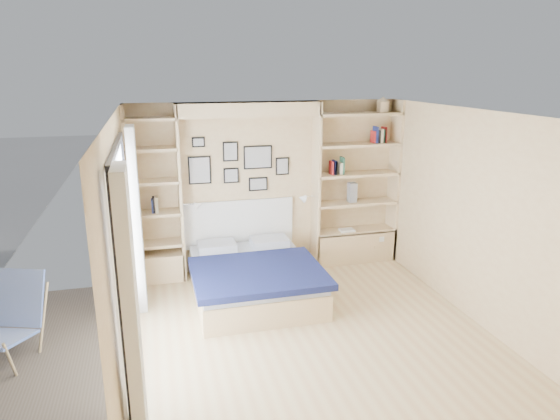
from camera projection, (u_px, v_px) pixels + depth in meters
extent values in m
plane|color=#CCB37F|center=(314.00, 336.00, 5.69)|extent=(4.50, 4.50, 0.00)
plane|color=#D3B887|center=(268.00, 186.00, 7.44)|extent=(4.00, 0.00, 4.00)
plane|color=#D3B887|center=(426.00, 337.00, 3.25)|extent=(4.00, 0.00, 4.00)
plane|color=#D3B887|center=(121.00, 249.00, 4.86)|extent=(0.00, 4.50, 4.50)
plane|color=#D3B887|center=(478.00, 219.00, 5.84)|extent=(0.00, 4.50, 4.50)
plane|color=white|center=(318.00, 114.00, 5.01)|extent=(4.50, 4.50, 0.00)
cube|color=tan|center=(180.00, 194.00, 6.96)|extent=(0.04, 0.35, 2.50)
cube|color=tan|center=(316.00, 186.00, 7.45)|extent=(0.04, 0.35, 2.50)
cube|color=tan|center=(249.00, 109.00, 6.89)|extent=(2.00, 0.35, 0.20)
cube|color=tan|center=(394.00, 182.00, 7.76)|extent=(0.04, 0.35, 2.50)
cube|color=tan|center=(129.00, 197.00, 6.80)|extent=(0.04, 0.35, 2.50)
cube|color=tan|center=(354.00, 245.00, 7.88)|extent=(1.30, 0.35, 0.50)
cube|color=tan|center=(159.00, 267.00, 7.16)|extent=(0.70, 0.35, 0.40)
cube|color=black|center=(115.00, 149.00, 4.60)|extent=(0.04, 2.08, 0.06)
cube|color=black|center=(134.00, 358.00, 5.20)|extent=(0.04, 2.08, 0.06)
cube|color=black|center=(121.00, 309.00, 3.96)|extent=(0.04, 0.06, 2.20)
cube|color=black|center=(129.00, 231.00, 5.86)|extent=(0.04, 0.06, 2.20)
cube|color=silver|center=(125.00, 261.00, 4.90)|extent=(0.01, 2.00, 2.20)
cube|color=white|center=(132.00, 318.00, 3.71)|extent=(0.10, 0.45, 2.30)
cube|color=white|center=(137.00, 220.00, 6.13)|extent=(0.10, 0.45, 2.30)
cube|color=tan|center=(354.00, 230.00, 7.81)|extent=(1.30, 0.35, 0.04)
cube|color=tan|center=(355.00, 203.00, 7.69)|extent=(1.30, 0.35, 0.04)
cube|color=tan|center=(357.00, 174.00, 7.57)|extent=(1.30, 0.35, 0.04)
cube|color=tan|center=(358.00, 145.00, 7.45)|extent=(1.30, 0.35, 0.04)
cube|color=tan|center=(359.00, 114.00, 7.32)|extent=(1.30, 0.35, 0.04)
cube|color=tan|center=(158.00, 244.00, 7.07)|extent=(0.70, 0.35, 0.04)
cube|color=tan|center=(156.00, 213.00, 6.95)|extent=(0.70, 0.35, 0.04)
cube|color=tan|center=(153.00, 182.00, 6.82)|extent=(0.70, 0.35, 0.04)
cube|color=tan|center=(151.00, 149.00, 6.70)|extent=(0.70, 0.35, 0.04)
cube|color=tan|center=(149.00, 119.00, 6.59)|extent=(0.70, 0.35, 0.04)
cube|color=tan|center=(253.00, 284.00, 6.67)|extent=(1.54, 1.93, 0.34)
cube|color=#B4B9C5|center=(253.00, 268.00, 6.61)|extent=(1.50, 1.89, 0.10)
cube|color=#11163D|center=(258.00, 273.00, 6.29)|extent=(1.64, 1.35, 0.08)
cube|color=#B4B9C5|center=(217.00, 247.00, 7.11)|extent=(0.53, 0.39, 0.12)
cube|color=#B4B9C5|center=(269.00, 242.00, 7.30)|extent=(0.53, 0.39, 0.12)
cube|color=white|center=(239.00, 223.00, 7.45)|extent=(1.64, 0.04, 0.70)
cube|color=black|center=(200.00, 170.00, 7.09)|extent=(0.32, 0.02, 0.40)
cube|color=gray|center=(200.00, 170.00, 7.08)|extent=(0.28, 0.01, 0.36)
cube|color=black|center=(230.00, 152.00, 7.14)|extent=(0.22, 0.02, 0.28)
cube|color=gray|center=(231.00, 152.00, 7.13)|extent=(0.18, 0.01, 0.24)
cube|color=black|center=(231.00, 175.00, 7.23)|extent=(0.22, 0.02, 0.22)
cube|color=gray|center=(231.00, 176.00, 7.22)|extent=(0.18, 0.01, 0.18)
cube|color=black|center=(258.00, 157.00, 7.26)|extent=(0.42, 0.02, 0.34)
cube|color=gray|center=(258.00, 157.00, 7.25)|extent=(0.38, 0.01, 0.30)
cube|color=black|center=(258.00, 184.00, 7.37)|extent=(0.28, 0.02, 0.20)
cube|color=gray|center=(258.00, 184.00, 7.36)|extent=(0.24, 0.01, 0.16)
cube|color=black|center=(282.00, 166.00, 7.39)|extent=(0.20, 0.02, 0.26)
cube|color=gray|center=(283.00, 166.00, 7.38)|extent=(0.16, 0.01, 0.22)
cube|color=black|center=(198.00, 142.00, 6.99)|extent=(0.18, 0.02, 0.14)
cube|color=gray|center=(198.00, 142.00, 6.98)|extent=(0.14, 0.01, 0.10)
cylinder|color=silver|center=(191.00, 204.00, 6.96)|extent=(0.20, 0.02, 0.02)
cone|color=white|center=(198.00, 205.00, 6.99)|extent=(0.13, 0.12, 0.15)
cylinder|color=silver|center=(308.00, 196.00, 7.38)|extent=(0.20, 0.02, 0.02)
cone|color=white|center=(302.00, 198.00, 7.36)|extent=(0.13, 0.12, 0.15)
cube|color=#A51E1E|center=(331.00, 168.00, 7.43)|extent=(0.02, 0.15, 0.20)
cube|color=navy|center=(334.00, 167.00, 7.44)|extent=(0.03, 0.15, 0.21)
cube|color=black|center=(335.00, 167.00, 7.44)|extent=(0.03, 0.15, 0.20)
cube|color=#BFB28C|center=(340.00, 168.00, 7.47)|extent=(0.04, 0.15, 0.17)
cube|color=#26593F|center=(342.00, 165.00, 7.46)|extent=(0.03, 0.15, 0.25)
cube|color=#A51E1E|center=(373.00, 137.00, 7.47)|extent=(0.02, 0.15, 0.18)
cube|color=navy|center=(375.00, 135.00, 7.47)|extent=(0.03, 0.15, 0.24)
cube|color=black|center=(378.00, 136.00, 7.49)|extent=(0.03, 0.15, 0.19)
cube|color=#BFB28C|center=(380.00, 136.00, 7.49)|extent=(0.04, 0.15, 0.20)
cube|color=#26593F|center=(383.00, 136.00, 7.51)|extent=(0.03, 0.15, 0.20)
cube|color=#A51E1E|center=(384.00, 135.00, 7.50)|extent=(0.03, 0.15, 0.23)
cube|color=navy|center=(152.00, 206.00, 6.90)|extent=(0.02, 0.15, 0.18)
cube|color=black|center=(154.00, 205.00, 6.90)|extent=(0.03, 0.15, 0.21)
cube|color=#BFB28C|center=(157.00, 204.00, 6.91)|extent=(0.03, 0.15, 0.22)
cube|color=tan|center=(383.00, 107.00, 7.38)|extent=(0.13, 0.13, 0.15)
cone|color=tan|center=(383.00, 99.00, 7.35)|extent=(0.20, 0.20, 0.08)
cube|color=slate|center=(352.00, 192.00, 7.62)|extent=(0.12, 0.12, 0.30)
cube|color=white|center=(347.00, 230.00, 7.72)|extent=(0.22, 0.16, 0.03)
cylinder|color=tan|center=(10.00, 361.00, 4.81)|extent=(0.08, 0.15, 0.44)
cylinder|color=tan|center=(43.00, 319.00, 5.38)|extent=(0.15, 0.35, 0.73)
cube|color=#2647B0|center=(20.00, 298.00, 5.37)|extent=(0.56, 0.40, 0.59)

